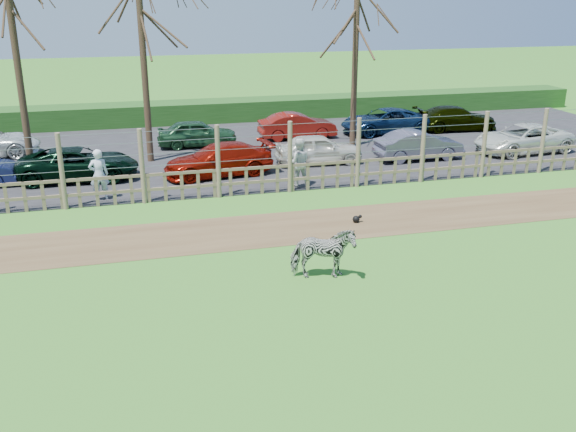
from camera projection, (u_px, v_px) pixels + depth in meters
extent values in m
plane|color=#5D9F3F|center=(273.00, 300.00, 14.64)|extent=(120.00, 120.00, 0.00)
cube|color=brown|center=(238.00, 232.00, 18.75)|extent=(34.00, 2.80, 0.01)
cube|color=#232326|center=(196.00, 153.00, 27.87)|extent=(44.00, 13.00, 0.04)
cube|color=#1E4716|center=(180.00, 113.00, 34.08)|extent=(46.00, 2.00, 1.10)
cube|color=brown|center=(219.00, 185.00, 21.79)|extent=(30.00, 0.06, 0.10)
cube|color=brown|center=(218.00, 170.00, 21.63)|extent=(30.00, 0.06, 0.10)
cylinder|color=brown|center=(62.00, 172.00, 20.34)|extent=(0.16, 0.16, 2.50)
cylinder|color=brown|center=(142.00, 167.00, 20.93)|extent=(0.16, 0.16, 2.50)
cylinder|color=brown|center=(218.00, 162.00, 21.53)|extent=(0.16, 0.16, 2.50)
cylinder|color=brown|center=(290.00, 157.00, 22.12)|extent=(0.16, 0.16, 2.50)
cylinder|color=brown|center=(358.00, 153.00, 22.71)|extent=(0.16, 0.16, 2.50)
cylinder|color=brown|center=(423.00, 149.00, 23.31)|extent=(0.16, 0.16, 2.50)
cylinder|color=brown|center=(484.00, 145.00, 23.90)|extent=(0.16, 0.16, 2.50)
cylinder|color=brown|center=(543.00, 141.00, 24.49)|extent=(0.16, 0.16, 2.50)
cylinder|color=gray|center=(218.00, 162.00, 21.53)|extent=(30.00, 0.02, 0.02)
cylinder|color=gray|center=(218.00, 150.00, 21.39)|extent=(30.00, 0.02, 0.02)
cylinder|color=gray|center=(217.00, 138.00, 21.26)|extent=(30.00, 0.02, 0.02)
cylinder|color=gray|center=(217.00, 128.00, 21.15)|extent=(30.00, 0.02, 0.02)
cylinder|color=#3D2B1E|center=(19.00, 76.00, 23.26)|extent=(0.26, 0.26, 7.50)
cylinder|color=#3D2B1E|center=(145.00, 82.00, 25.41)|extent=(0.26, 0.26, 6.50)
cylinder|color=#3D2B1E|center=(355.00, 68.00, 27.92)|extent=(0.26, 0.26, 7.00)
imported|color=gray|center=(323.00, 253.00, 15.55)|extent=(1.66, 1.00, 1.31)
imported|color=silver|center=(99.00, 175.00, 21.31)|extent=(0.66, 0.46, 1.72)
imported|color=silver|center=(298.00, 162.00, 22.81)|extent=(0.93, 0.78, 1.72)
sphere|color=black|center=(356.00, 219.00, 19.50)|extent=(0.22, 0.22, 0.22)
sphere|color=black|center=(360.00, 216.00, 19.50)|extent=(0.11, 0.11, 0.11)
imported|color=black|center=(79.00, 164.00, 23.65)|extent=(4.41, 2.20, 1.20)
imported|color=maroon|center=(219.00, 160.00, 24.21)|extent=(4.32, 2.22, 1.20)
imported|color=silver|center=(319.00, 149.00, 25.89)|extent=(3.57, 1.54, 1.20)
imported|color=#565468|center=(419.00, 145.00, 26.51)|extent=(3.66, 1.32, 1.20)
imported|color=white|center=(523.00, 139.00, 27.69)|extent=(4.48, 2.38, 1.20)
imported|color=#214C2A|center=(197.00, 133.00, 28.74)|extent=(3.55, 1.50, 1.20)
imported|color=maroon|center=(297.00, 126.00, 30.30)|extent=(3.66, 1.31, 1.20)
imported|color=#0E2342|center=(385.00, 121.00, 31.40)|extent=(4.46, 2.31, 1.20)
imported|color=black|center=(456.00, 118.00, 32.11)|extent=(4.24, 1.96, 1.20)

